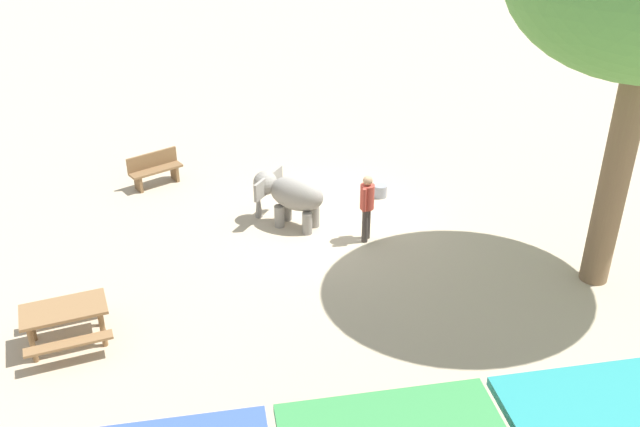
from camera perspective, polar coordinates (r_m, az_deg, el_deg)
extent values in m
plane|color=#BAA88C|center=(17.12, 0.64, -0.55)|extent=(60.00, 60.00, 0.00)
cylinder|color=gray|center=(16.77, -3.29, -0.22)|extent=(0.23, 0.23, 0.54)
cylinder|color=gray|center=(17.05, -2.67, 0.33)|extent=(0.23, 0.23, 0.54)
cylinder|color=gray|center=(16.45, -1.03, -0.77)|extent=(0.23, 0.23, 0.54)
cylinder|color=gray|center=(16.75, -0.44, -0.21)|extent=(0.23, 0.23, 0.54)
ellipsoid|color=gray|center=(16.47, -1.90, 1.60)|extent=(1.49, 1.36, 0.81)
sphere|color=gray|center=(16.80, -4.42, 2.48)|extent=(0.58, 0.58, 0.58)
cone|color=gray|center=(17.13, -4.98, 1.08)|extent=(0.18, 0.18, 0.91)
cube|color=gray|center=(16.47, -4.83, 1.89)|extent=(0.34, 0.42, 0.43)
cube|color=gray|center=(17.06, -3.52, 2.93)|extent=(0.34, 0.42, 0.43)
cylinder|color=#3F3833|center=(16.09, 3.64, -1.00)|extent=(0.14, 0.14, 0.82)
cylinder|color=#3F3833|center=(16.24, 3.84, -0.70)|extent=(0.14, 0.14, 0.82)
cylinder|color=#B23F33|center=(15.83, 3.82, 1.36)|extent=(0.32, 0.32, 0.58)
sphere|color=tan|center=(15.65, 3.86, 2.66)|extent=(0.22, 0.22, 0.22)
cylinder|color=#B23F33|center=(15.64, 3.58, 1.08)|extent=(0.09, 0.09, 0.55)
cylinder|color=#B23F33|center=(16.00, 4.05, 1.72)|extent=(0.09, 0.09, 0.55)
cylinder|color=brown|center=(14.93, 22.67, 2.83)|extent=(0.57, 0.57, 4.80)
cube|color=brown|center=(19.12, -13.07, 3.44)|extent=(1.43, 1.00, 0.06)
cube|color=brown|center=(19.16, -13.37, 4.23)|extent=(1.27, 0.70, 0.40)
cube|color=brown|center=(19.41, -11.61, 3.22)|extent=(0.24, 0.36, 0.42)
cube|color=brown|center=(19.03, -14.40, 2.36)|extent=(0.24, 0.36, 0.42)
cube|color=olive|center=(13.61, -19.96, -7.27)|extent=(1.63, 1.08, 0.06)
cylinder|color=olive|center=(13.61, -22.12, -9.78)|extent=(0.10, 0.10, 0.72)
cylinder|color=olive|center=(14.13, -22.20, -8.25)|extent=(0.10, 0.10, 0.72)
cylinder|color=olive|center=(13.57, -17.07, -8.91)|extent=(0.10, 0.10, 0.72)
cylinder|color=olive|center=(14.09, -17.36, -7.41)|extent=(0.10, 0.10, 0.72)
cube|color=olive|center=(13.29, -19.56, -9.84)|extent=(1.52, 0.53, 0.05)
cube|color=olive|center=(14.30, -19.92, -6.90)|extent=(1.52, 0.53, 0.05)
cylinder|color=gray|center=(18.23, 4.84, 1.83)|extent=(0.36, 0.36, 0.32)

